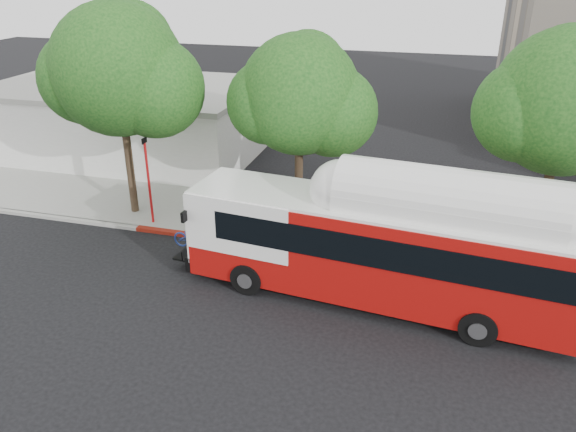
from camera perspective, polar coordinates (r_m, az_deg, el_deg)
name	(u,v)px	position (r m, az deg, el deg)	size (l,w,h in m)	color
ground	(284,302)	(20.39, -0.43, -8.73)	(120.00, 120.00, 0.00)	black
sidewalk	(322,224)	(25.86, 3.48, -0.87)	(60.00, 5.00, 0.15)	gray
curb_strip	(309,250)	(23.59, 2.14, -3.51)	(60.00, 0.30, 0.15)	gray
red_curb_segment	(242,242)	(24.36, -4.74, -2.60)	(10.00, 0.32, 0.16)	maroon
street_tree_left	(129,75)	(25.98, -15.87, 13.58)	(6.67, 5.80, 9.74)	#2D2116
street_tree_mid	(309,100)	(23.62, 2.18, 11.69)	(5.75, 5.00, 8.62)	#2D2116
low_commercial_bldg	(128,118)	(36.76, -15.92, 9.53)	(16.20, 10.20, 4.25)	silver
transit_bus	(377,251)	(19.80, 9.04, -3.49)	(14.53, 4.35, 4.24)	#9C0D0A
signal_pole	(149,182)	(25.87, -13.96, 3.40)	(0.12, 0.39, 4.17)	red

